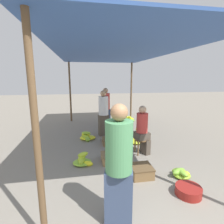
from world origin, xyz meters
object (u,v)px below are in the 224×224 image
Objects in this scene: banana_pile_right_1 at (181,173)px; crate_mid at (141,171)px; banana_pile_right_2 at (140,131)px; crate_near at (110,141)px; shopper_walking_far at (104,112)px; basin_black at (188,191)px; vendor_foreground at (119,164)px; banana_pile_right_3 at (137,140)px; crate_far at (111,158)px; banana_pile_left_1 at (87,137)px; shopper_walking_mid at (106,107)px; stool at (141,141)px; banana_pile_left_0 at (82,161)px; banana_pile_right_0 at (129,120)px; vendor_seated at (143,129)px.

crate_mid is (-0.81, 0.17, 0.03)m from banana_pile_right_1.
banana_pile_right_2 is 1.14× the size of crate_near.
basin_black is at bearing -73.11° from shopper_walking_far.
crate_mid is (0.72, 1.07, -0.78)m from vendor_foreground.
shopper_walking_far reaches higher than banana_pile_right_3.
banana_pile_right_1 is at bearing -34.84° from crate_far.
banana_pile_left_1 is 3.20m from banana_pile_right_1.
crate_near is at bearing 110.39° from basin_black.
banana_pile_right_2 is 0.35× the size of shopper_walking_mid.
shopper_walking_far is (-0.82, 1.70, 0.49)m from stool.
banana_pile_left_1 is 0.36× the size of shopper_walking_mid.
banana_pile_right_3 is at bearing 79.98° from stool.
banana_pile_left_1 is 1.79m from shopper_walking_mid.
crate_mid reaches higher than crate_far.
shopper_walking_mid is (-1.14, 1.13, 0.75)m from banana_pile_right_2.
crate_mid is (1.22, -0.72, 0.02)m from banana_pile_left_0.
banana_pile_right_0 reaches higher than basin_black.
banana_pile_right_0 is (1.70, 5.62, -0.82)m from vendor_foreground.
vendor_seated reaches higher than stool.
banana_pile_left_0 reaches higher than basin_black.
stool is at bearing -43.17° from banana_pile_left_1.
banana_pile_right_1 is at bearing -92.16° from banana_pile_right_0.
crate_mid is (-0.98, -4.55, 0.03)m from banana_pile_right_0.
crate_mid is at bearing -66.51° from banana_pile_left_1.
banana_pile_left_1 is 1.38× the size of banana_pile_right_1.
vendor_seated reaches higher than crate_near.
banana_pile_right_0 reaches higher than banana_pile_right_2.
shopper_walking_mid reaches higher than stool.
vendor_foreground reaches higher than shopper_walking_far.
banana_pile_right_0 is at bearing 51.06° from shopper_walking_far.
banana_pile_right_2 is at bearing 71.65° from stool.
crate_near is (-1.16, 2.08, -0.00)m from banana_pile_right_1.
crate_mid is at bearing -55.38° from crate_far.
crate_mid is at bearing 167.76° from banana_pile_right_1.
vendor_foreground is at bearing -165.15° from basin_black.
banana_pile_left_0 is (-1.59, -0.37, -0.24)m from stool.
basin_black is 4.68m from shopper_walking_mid.
vendor_foreground is 1.07× the size of shopper_walking_mid.
banana_pile_left_1 is (-1.68, 3.14, 0.02)m from basin_black.
crate_far is at bearing -159.63° from vendor_seated.
banana_pile_left_1 is 1.67m from banana_pile_right_3.
basin_black is 3.73m from shopper_walking_far.
crate_mid is at bearing -105.39° from banana_pile_right_3.
crate_near is (-0.75, 0.82, -0.60)m from vendor_seated.
crate_near is at bearing -93.82° from shopper_walking_mid.
banana_pile_right_1 is 1.61m from crate_far.
banana_pile_right_3 is at bearing 74.61° from crate_mid.
shopper_walking_mid is (0.99, 3.11, 0.75)m from banana_pile_left_0.
banana_pile_right_2 is at bearing 7.81° from banana_pile_left_1.
shopper_walking_far is (-1.06, 3.50, 0.75)m from basin_black.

